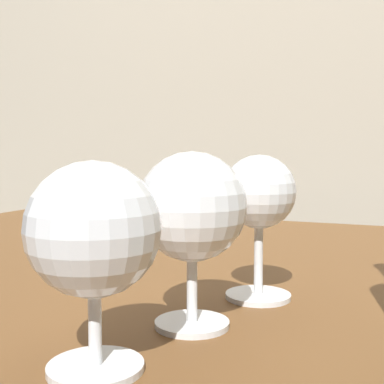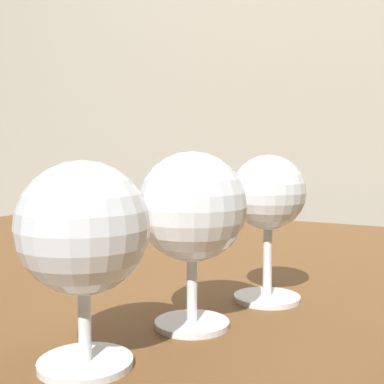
% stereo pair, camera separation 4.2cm
% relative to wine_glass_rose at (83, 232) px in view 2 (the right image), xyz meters
% --- Properties ---
extents(back_wall, '(5.00, 0.08, 2.60)m').
position_rel_wine_glass_rose_xyz_m(back_wall, '(-0.09, 1.37, 0.48)').
color(back_wall, '#B2A893').
rests_on(back_wall, ground_plane).
extents(dining_table, '(1.19, 0.90, 0.73)m').
position_rel_wine_glass_rose_xyz_m(dining_table, '(-0.09, 0.33, -0.19)').
color(dining_table, brown).
rests_on(dining_table, ground_plane).
extents(wine_glass_rose, '(0.09, 0.09, 0.14)m').
position_rel_wine_glass_rose_xyz_m(wine_glass_rose, '(0.00, 0.00, 0.00)').
color(wine_glass_rose, white).
rests_on(wine_glass_rose, dining_table).
extents(wine_glass_merlot, '(0.09, 0.09, 0.15)m').
position_rel_wine_glass_rose_xyz_m(wine_glass_merlot, '(0.03, 0.11, 0.01)').
color(wine_glass_merlot, white).
rests_on(wine_glass_merlot, dining_table).
extents(wine_glass_amber, '(0.07, 0.07, 0.14)m').
position_rel_wine_glass_rose_xyz_m(wine_glass_amber, '(0.06, 0.21, 0.01)').
color(wine_glass_amber, white).
rests_on(wine_glass_amber, dining_table).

